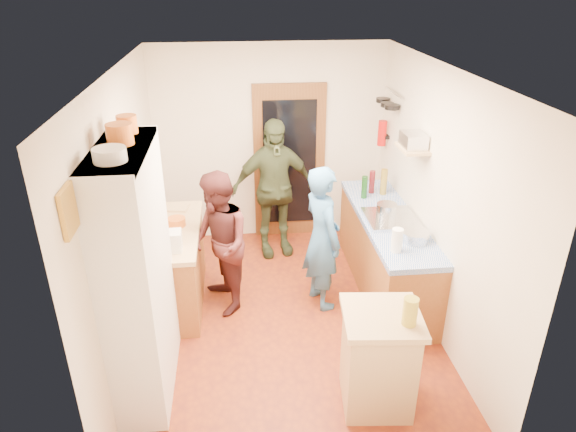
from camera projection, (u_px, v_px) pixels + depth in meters
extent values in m
cube|color=maroon|center=(286.00, 318.00, 5.52)|extent=(3.00, 4.00, 0.02)
cube|color=silver|center=(285.00, 68.00, 4.39)|extent=(3.00, 4.00, 0.02)
cube|color=beige|center=(270.00, 144.00, 6.76)|extent=(3.00, 0.02, 2.60)
cube|color=beige|center=(319.00, 342.00, 3.15)|extent=(3.00, 0.02, 2.60)
cube|color=beige|center=(126.00, 214.00, 4.81)|extent=(0.02, 4.00, 2.60)
cube|color=beige|center=(437.00, 201.00, 5.10)|extent=(0.02, 4.00, 2.60)
cube|color=brown|center=(289.00, 163.00, 6.85)|extent=(0.95, 0.06, 2.10)
cube|color=black|center=(290.00, 164.00, 6.82)|extent=(0.70, 0.02, 1.70)
cube|color=silver|center=(138.00, 277.00, 4.20)|extent=(0.40, 1.20, 2.20)
cube|color=silver|center=(119.00, 151.00, 3.73)|extent=(0.40, 1.14, 0.04)
cylinder|color=white|center=(110.00, 155.00, 3.44)|extent=(0.23, 0.23, 0.09)
cylinder|color=orange|center=(120.00, 134.00, 3.77)|extent=(0.19, 0.19, 0.16)
cylinder|color=orange|center=(127.00, 124.00, 4.04)|extent=(0.16, 0.16, 0.14)
cube|color=brown|center=(173.00, 268.00, 5.62)|extent=(0.60, 1.40, 0.85)
cube|color=tan|center=(169.00, 231.00, 5.43)|extent=(0.64, 1.44, 0.05)
cube|color=white|center=(168.00, 241.00, 4.96)|extent=(0.27, 0.19, 0.20)
cylinder|color=white|center=(161.00, 231.00, 5.19)|extent=(0.20, 0.20, 0.18)
cylinder|color=orange|center=(177.00, 222.00, 5.48)|extent=(0.23, 0.23, 0.09)
cube|color=tan|center=(175.00, 208.00, 5.88)|extent=(0.33, 0.27, 0.02)
cube|color=brown|center=(385.00, 254.00, 5.90)|extent=(0.60, 2.20, 0.84)
cube|color=#1848B0|center=(388.00, 219.00, 5.70)|extent=(0.62, 2.22, 0.06)
cube|color=silver|center=(391.00, 219.00, 5.60)|extent=(0.55, 0.58, 0.04)
cylinder|color=silver|center=(387.00, 210.00, 5.59)|extent=(0.22, 0.22, 0.14)
cylinder|color=#143F14|center=(364.00, 187.00, 6.11)|extent=(0.07, 0.07, 0.27)
cylinder|color=#591419|center=(372.00, 182.00, 6.25)|extent=(0.08, 0.08, 0.28)
cylinder|color=olive|center=(384.00, 182.00, 6.20)|extent=(0.09, 0.09, 0.32)
cylinder|color=white|center=(397.00, 240.00, 4.94)|extent=(0.13, 0.13, 0.24)
cylinder|color=silver|center=(415.00, 236.00, 5.16)|extent=(0.30, 0.30, 0.11)
cube|color=tan|center=(378.00, 362.00, 4.26)|extent=(0.60, 0.60, 0.86)
cube|color=tan|center=(382.00, 317.00, 4.06)|extent=(0.68, 0.68, 0.05)
cube|color=white|center=(375.00, 312.00, 4.10)|extent=(0.37, 0.31, 0.02)
cylinder|color=#AD9E2D|center=(410.00, 311.00, 3.89)|extent=(0.13, 0.13, 0.23)
cylinder|color=silver|center=(394.00, 92.00, 6.14)|extent=(0.02, 0.65, 0.02)
cylinder|color=black|center=(392.00, 107.00, 6.03)|extent=(0.18, 0.18, 0.05)
cylinder|color=black|center=(387.00, 105.00, 6.22)|extent=(0.16, 0.16, 0.05)
cylinder|color=black|center=(383.00, 100.00, 6.40)|extent=(0.17, 0.17, 0.05)
cube|color=tan|center=(413.00, 149.00, 5.32)|extent=(0.26, 0.42, 0.03)
cube|color=silver|center=(413.00, 140.00, 5.28)|extent=(0.22, 0.30, 0.15)
cube|color=black|center=(386.00, 137.00, 6.56)|extent=(0.06, 0.10, 0.04)
cylinder|color=red|center=(382.00, 133.00, 6.53)|extent=(0.11, 0.11, 0.32)
cube|color=gold|center=(68.00, 211.00, 3.10)|extent=(0.03, 0.25, 0.30)
imported|color=teal|center=(326.00, 238.00, 5.43)|extent=(0.55, 0.68, 1.61)
imported|color=#441C1C|center=(220.00, 242.00, 5.40)|extent=(0.78, 0.90, 1.57)
imported|color=#323B23|center=(274.00, 189.00, 6.44)|extent=(1.11, 0.62, 1.79)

